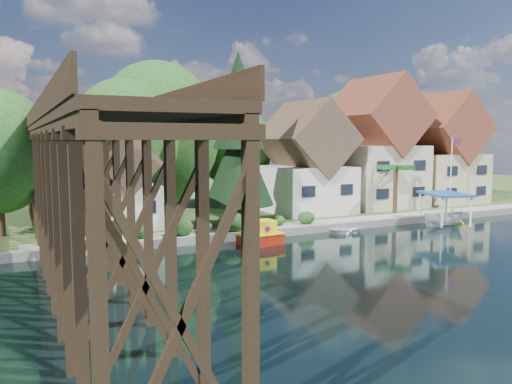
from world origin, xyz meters
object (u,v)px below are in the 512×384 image
boat_white_a (349,228)px  tugboat (261,235)px  boat_canopy (444,212)px  boat_yellow (453,215)px  house_left (305,165)px  palm_tree (396,169)px  shed (125,187)px  conifer (239,143)px  flagpole (452,166)px  house_center (374,151)px  trestle_bridge (71,178)px  house_right (439,156)px

boat_white_a → tugboat: bearing=94.6°
boat_canopy → boat_yellow: 2.72m
house_left → palm_tree: house_left is taller
shed → boat_canopy: 27.58m
house_left → conifer: 10.62m
house_left → shed: (-18.00, -1.50, -1.31)m
flagpole → house_left: bearing=157.6°
house_center → shed: bearing=-175.8°
trestle_bridge → palm_tree: size_ratio=8.87×
house_left → boat_white_a: (-1.33, -9.00, -4.78)m
boat_canopy → house_right: bearing=46.0°
boat_white_a → shed: bearing=62.4°
trestle_bridge → shed: 10.69m
tugboat → boat_white_a: bearing=7.9°
house_center → boat_white_a: house_center is taller
palm_tree → house_left: bearing=144.5°
trestle_bridge → conifer: 15.19m
house_left → house_center: (9.00, 0.50, 1.28)m
house_right → boat_white_a: 22.00m
trestle_bridge → boat_yellow: bearing=2.8°
trestle_bridge → boat_white_a: bearing=4.8°
boat_canopy → trestle_bridge: bearing=-179.2°
trestle_bridge → shed: trestle_bridge is taller
tugboat → boat_yellow: (20.43, 1.02, -0.03)m
house_right → palm_tree: house_right is taller
tugboat → trestle_bridge: bearing=-177.3°
house_left → boat_canopy: (7.99, -10.37, -3.86)m
house_left → boat_white_a: house_left is taller
trestle_bridge → palm_tree: bearing=10.8°
house_center → boat_canopy: (-1.01, -10.88, -5.14)m
trestle_bridge → house_right: house_right is taller
house_right → conifer: (-27.30, -4.60, 1.62)m
house_left → trestle_bridge: bearing=-154.8°
palm_tree → boat_canopy: 6.47m
house_center → boat_yellow: house_center is taller
trestle_bridge → house_center: size_ratio=3.18×
conifer → house_left: bearing=26.3°
boat_canopy → palm_tree: bearing=99.6°
palm_tree → house_center: bearing=71.0°
house_center → flagpole: bearing=-51.8°
flagpole → boat_white_a: 16.25m
conifer → tugboat: bearing=-97.7°
conifer → tugboat: size_ratio=4.16×
trestle_bridge → house_center: 33.96m
house_center → flagpole: size_ratio=1.89×
palm_tree → flagpole: (6.80, -0.65, 0.16)m
house_center → flagpole: 8.03m
house_center → boat_yellow: (1.36, -9.69, -5.73)m
palm_tree → boat_yellow: size_ratio=1.92×
boat_white_a → boat_canopy: (9.32, -1.38, 0.92)m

